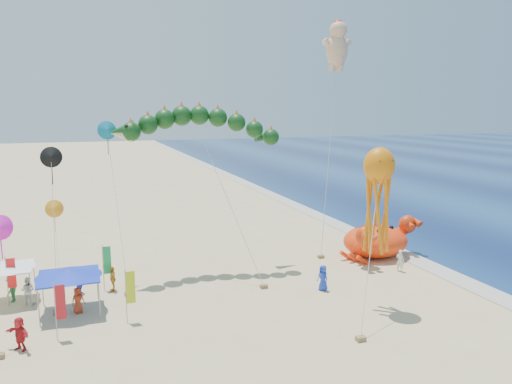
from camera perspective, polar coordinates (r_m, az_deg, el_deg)
ground at (r=34.86m, az=4.27°, el=-10.93°), size 320.00×320.00×0.00m
foam_strip at (r=40.95m, az=20.01°, el=-8.33°), size 320.00×320.00×0.00m
crab_inflatable at (r=42.54m, az=13.57°, el=-5.34°), size 7.43×6.23×3.26m
dragon_kite at (r=36.76m, az=-6.45°, el=6.99°), size 12.46×6.85×11.94m
cherub_kite at (r=44.59m, az=9.26°, el=16.26°), size 4.09×4.51×19.52m
octopus_kite at (r=30.72m, az=13.78°, el=-0.02°), size 4.42×4.85×9.93m
canopy_blue at (r=32.27m, az=-20.63°, el=-8.67°), size 3.86×3.86×2.71m
canopy_white at (r=35.40m, az=-26.58°, el=-7.47°), size 3.32×3.32×2.71m
feather_flags at (r=32.11m, az=-19.78°, el=-9.52°), size 7.29×6.86×3.20m
beachgoers at (r=32.86m, az=-16.27°, el=-11.03°), size 27.72×8.61×1.77m
small_kites at (r=33.96m, az=-23.58°, el=-0.16°), size 10.52×13.85×11.36m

